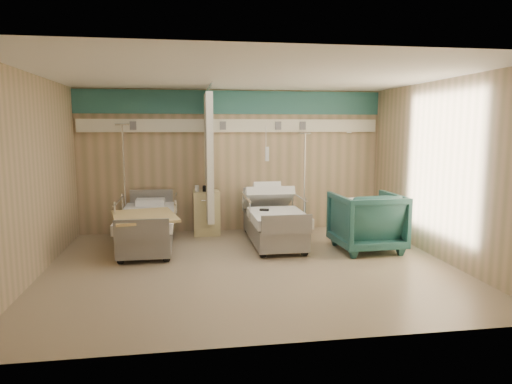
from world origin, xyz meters
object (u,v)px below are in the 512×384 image
bed_right (273,226)px  iv_stand_left (126,214)px  bed_left (148,230)px  visitor_armchair (367,221)px  iv_stand_right (304,210)px  bedside_cabinet (207,213)px

bed_right → iv_stand_left: bearing=160.4°
bed_left → iv_stand_left: (-0.48, 0.95, 0.12)m
iv_stand_left → visitor_armchair: bearing=-21.6°
visitor_armchair → iv_stand_right: size_ratio=0.55×
bedside_cabinet → iv_stand_left: 1.53m
bed_right → iv_stand_left: 2.85m
bed_left → bed_right: bearing=0.0°
bedside_cabinet → iv_stand_left: bearing=178.0°
bedside_cabinet → visitor_armchair: visitor_armchair is taller
bed_right → visitor_armchair: size_ratio=1.99×
bed_right → bedside_cabinet: size_ratio=2.54×
bed_left → iv_stand_right: size_ratio=1.10×
bed_right → iv_stand_left: size_ratio=1.01×
visitor_armchair → iv_stand_left: iv_stand_left is taller
bed_left → visitor_armchair: bearing=-10.6°
iv_stand_right → iv_stand_left: (-3.49, -0.00, 0.04)m
iv_stand_left → bed_left: bearing=-63.3°
iv_stand_right → iv_stand_left: iv_stand_left is taller
iv_stand_right → bed_right: bearing=-130.4°
visitor_armchair → bedside_cabinet: bearing=-33.5°
bed_left → iv_stand_right: 3.16m
visitor_armchair → iv_stand_left: size_ratio=0.51×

